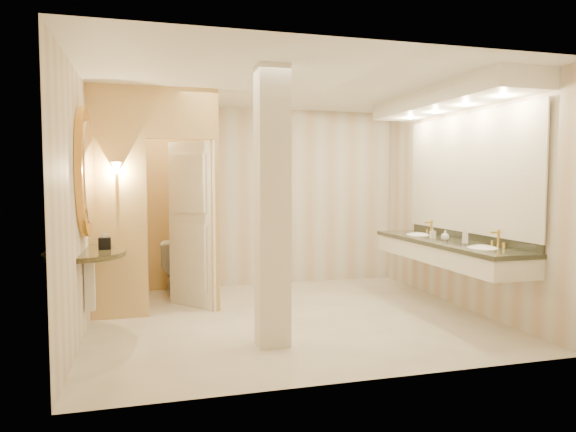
{
  "coord_description": "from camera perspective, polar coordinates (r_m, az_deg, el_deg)",
  "views": [
    {
      "loc": [
        -1.58,
        -5.73,
        1.61
      ],
      "look_at": [
        0.03,
        0.2,
        1.18
      ],
      "focal_mm": 32.0,
      "sensor_mm": 36.0,
      "label": 1
    }
  ],
  "objects": [
    {
      "name": "floor",
      "position": [
        6.16,
        0.18,
        -11.19
      ],
      "size": [
        4.5,
        4.5,
        0.0
      ],
      "primitive_type": "plane",
      "color": "silver",
      "rests_on": "ground"
    },
    {
      "name": "ceiling",
      "position": [
        6.04,
        0.19,
        14.36
      ],
      "size": [
        4.5,
        4.5,
        0.0
      ],
      "primitive_type": "plane",
      "rotation": [
        3.14,
        0.0,
        0.0
      ],
      "color": "silver",
      "rests_on": "wall_back"
    },
    {
      "name": "wall_back",
      "position": [
        7.89,
        -3.67,
        2.08
      ],
      "size": [
        4.5,
        0.02,
        2.7
      ],
      "primitive_type": "cube",
      "color": "beige",
      "rests_on": "floor"
    },
    {
      "name": "wall_front",
      "position": [
        4.06,
        7.7,
        0.24
      ],
      "size": [
        4.5,
        0.02,
        2.7
      ],
      "primitive_type": "cube",
      "color": "beige",
      "rests_on": "floor"
    },
    {
      "name": "wall_left",
      "position": [
        5.77,
        -21.89,
        1.1
      ],
      "size": [
        0.02,
        4.0,
        2.7
      ],
      "primitive_type": "cube",
      "color": "beige",
      "rests_on": "floor"
    },
    {
      "name": "wall_right",
      "position": [
        6.89,
        18.53,
        1.6
      ],
      "size": [
        0.02,
        4.0,
        2.7
      ],
      "primitive_type": "cube",
      "color": "beige",
      "rests_on": "floor"
    },
    {
      "name": "toilet_closet",
      "position": [
        6.71,
        -11.42,
        1.97
      ],
      "size": [
        1.5,
        1.55,
        2.7
      ],
      "color": "tan",
      "rests_on": "floor"
    },
    {
      "name": "wall_sconce",
      "position": [
        6.17,
        -18.51,
        4.9
      ],
      "size": [
        0.14,
        0.14,
        0.42
      ],
      "color": "gold",
      "rests_on": "toilet_closet"
    },
    {
      "name": "vanity",
      "position": [
        6.57,
        17.6,
        3.95
      ],
      "size": [
        0.75,
        2.78,
        2.09
      ],
      "color": "silver",
      "rests_on": "floor"
    },
    {
      "name": "console_shelf",
      "position": [
        5.7,
        -21.6,
        1.03
      ],
      "size": [
        1.03,
        1.03,
        1.97
      ],
      "color": "black",
      "rests_on": "floor"
    },
    {
      "name": "pillar",
      "position": [
        4.95,
        -1.76,
        0.95
      ],
      "size": [
        0.3,
        0.3,
        2.7
      ],
      "primitive_type": "cube",
      "color": "silver",
      "rests_on": "floor"
    },
    {
      "name": "tissue_box",
      "position": [
        5.85,
        -19.69,
        -2.86
      ],
      "size": [
        0.13,
        0.13,
        0.13
      ],
      "primitive_type": "cube",
      "rotation": [
        0.0,
        0.0,
        0.02
      ],
      "color": "black",
      "rests_on": "console_shelf"
    },
    {
      "name": "toilet",
      "position": [
        7.54,
        -12.46,
        -5.4
      ],
      "size": [
        0.47,
        0.79,
        0.79
      ],
      "primitive_type": "imported",
      "rotation": [
        0.0,
        0.0,
        3.19
      ],
      "color": "white",
      "rests_on": "floor"
    },
    {
      "name": "soap_bottle_a",
      "position": [
        6.77,
        15.77,
        -1.83
      ],
      "size": [
        0.06,
        0.07,
        0.14
      ],
      "primitive_type": "imported",
      "rotation": [
        0.0,
        0.0,
        -0.04
      ],
      "color": "beige",
      "rests_on": "vanity"
    },
    {
      "name": "soap_bottle_b",
      "position": [
        6.58,
        17.06,
        -2.07
      ],
      "size": [
        0.12,
        0.12,
        0.13
      ],
      "primitive_type": "imported",
      "rotation": [
        0.0,
        0.0,
        -0.24
      ],
      "color": "silver",
      "rests_on": "vanity"
    },
    {
      "name": "soap_bottle_c",
      "position": [
        6.27,
        19.09,
        -2.13
      ],
      "size": [
        0.09,
        0.09,
        0.19
      ],
      "primitive_type": "imported",
      "rotation": [
        0.0,
        0.0,
        0.25
      ],
      "color": "#C6B28C",
      "rests_on": "vanity"
    }
  ]
}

